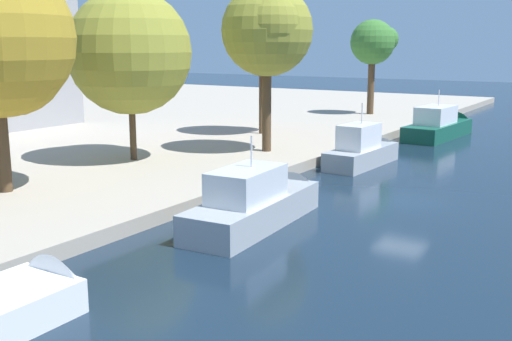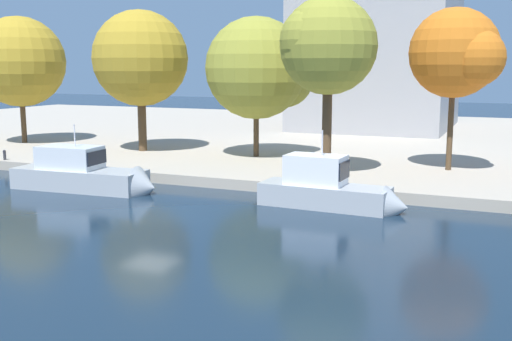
{
  "view_description": "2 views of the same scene",
  "coord_description": "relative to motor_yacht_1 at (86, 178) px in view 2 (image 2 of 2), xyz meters",
  "views": [
    {
      "loc": [
        -29.58,
        -9.85,
        7.78
      ],
      "look_at": [
        -0.81,
        8.32,
        0.8
      ],
      "focal_mm": 42.99,
      "sensor_mm": 36.0,
      "label": 1
    },
    {
      "loc": [
        16.79,
        -25.69,
        7.48
      ],
      "look_at": [
        3.58,
        5.31,
        1.74
      ],
      "focal_mm": 43.0,
      "sensor_mm": 36.0,
      "label": 2
    }
  ],
  "objects": [
    {
      "name": "ground_plane",
      "position": [
        7.2,
        -4.11,
        -0.77
      ],
      "size": [
        220.0,
        220.0,
        0.0
      ],
      "primitive_type": "plane",
      "color": "#142333"
    },
    {
      "name": "tree_3",
      "position": [
        -4.06,
        12.09,
        7.26
      ],
      "size": [
        7.64,
        7.64,
        11.27
      ],
      "color": "#4C3823",
      "rests_on": "dock_promenade"
    },
    {
      "name": "motor_yacht_2",
      "position": [
        15.16,
        1.25,
        0.03
      ],
      "size": [
        8.06,
        2.54,
        4.81
      ],
      "rotation": [
        0.0,
        0.0,
        -0.05
      ],
      "color": "#9EA3A8",
      "rests_on": "ground_plane"
    },
    {
      "name": "tree_0",
      "position": [
        6.1,
        13.38,
        6.53
      ],
      "size": [
        7.65,
        7.85,
        10.51
      ],
      "color": "#4C3823",
      "rests_on": "dock_promenade"
    },
    {
      "name": "motor_yacht_1",
      "position": [
        0.0,
        0.0,
        0.0
      ],
      "size": [
        9.52,
        3.12,
        4.81
      ],
      "rotation": [
        0.0,
        0.0,
        0.06
      ],
      "color": "#9EA3A8",
      "rests_on": "ground_plane"
    },
    {
      "name": "tree_4",
      "position": [
        -16.88,
        12.61,
        7.14
      ],
      "size": [
        7.96,
        7.96,
        11.2
      ],
      "color": "#4C3823",
      "rests_on": "dock_promenade"
    },
    {
      "name": "tree_5",
      "position": [
        12.8,
        7.33,
        7.99
      ],
      "size": [
        6.07,
        6.07,
        11.11
      ],
      "color": "#4C3823",
      "rests_on": "dock_promenade"
    },
    {
      "name": "mooring_bollard_0",
      "position": [
        -10.58,
        4.01,
        0.31
      ],
      "size": [
        0.23,
        0.23,
        0.76
      ],
      "color": "#2D2D33",
      "rests_on": "dock_promenade"
    },
    {
      "name": "dock_promenade",
      "position": [
        7.2,
        30.99,
        -0.43
      ],
      "size": [
        120.0,
        55.0,
        0.67
      ],
      "primitive_type": "cube",
      "color": "#A39989",
      "rests_on": "ground_plane"
    },
    {
      "name": "tree_1",
      "position": [
        20.23,
        12.17,
        7.44
      ],
      "size": [
        6.11,
        5.82,
        10.58
      ],
      "color": "#4C3823",
      "rests_on": "dock_promenade"
    }
  ]
}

